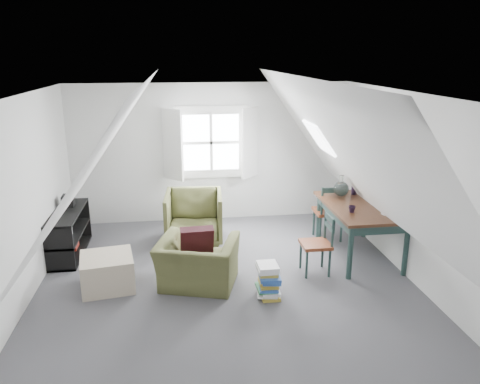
{
  "coord_description": "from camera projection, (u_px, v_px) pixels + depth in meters",
  "views": [
    {
      "loc": [
        -0.59,
        -5.55,
        2.98
      ],
      "look_at": [
        0.24,
        0.6,
        1.14
      ],
      "focal_mm": 35.0,
      "sensor_mm": 36.0,
      "label": 1
    }
  ],
  "objects": [
    {
      "name": "floor",
      "position": [
        228.0,
        288.0,
        6.2
      ],
      "size": [
        5.5,
        5.5,
        0.0
      ],
      "primitive_type": "plane",
      "color": "#46464A",
      "rests_on": "ground"
    },
    {
      "name": "ceiling",
      "position": [
        227.0,
        96.0,
        5.49
      ],
      "size": [
        5.5,
        5.5,
        0.0
      ],
      "primitive_type": "plane",
      "rotation": [
        3.14,
        0.0,
        0.0
      ],
      "color": "white",
      "rests_on": "wall_back"
    },
    {
      "name": "wall_back",
      "position": [
        211.0,
        153.0,
        8.46
      ],
      "size": [
        5.0,
        0.0,
        5.0
      ],
      "primitive_type": "plane",
      "rotation": [
        1.57,
        0.0,
        0.0
      ],
      "color": "silver",
      "rests_on": "ground"
    },
    {
      "name": "wall_front",
      "position": [
        270.0,
        314.0,
        3.23
      ],
      "size": [
        5.0,
        0.0,
        5.0
      ],
      "primitive_type": "plane",
      "rotation": [
        -1.57,
        0.0,
        0.0
      ],
      "color": "silver",
      "rests_on": "ground"
    },
    {
      "name": "wall_left",
      "position": [
        17.0,
        206.0,
        5.52
      ],
      "size": [
        0.0,
        5.5,
        5.5
      ],
      "primitive_type": "plane",
      "rotation": [
        1.57,
        0.0,
        1.57
      ],
      "color": "silver",
      "rests_on": "ground"
    },
    {
      "name": "wall_right",
      "position": [
        416.0,
        190.0,
        6.16
      ],
      "size": [
        0.0,
        5.5,
        5.5
      ],
      "primitive_type": "plane",
      "rotation": [
        1.57,
        0.0,
        -1.57
      ],
      "color": "silver",
      "rests_on": "ground"
    },
    {
      "name": "slope_left",
      "position": [
        96.0,
        160.0,
        5.5
      ],
      "size": [
        3.19,
        5.5,
        4.48
      ],
      "primitive_type": "plane",
      "rotation": [
        0.0,
        2.19,
        0.0
      ],
      "color": "white",
      "rests_on": "wall_left"
    },
    {
      "name": "slope_right",
      "position": [
        349.0,
        153.0,
        5.89
      ],
      "size": [
        3.19,
        5.5,
        4.48
      ],
      "primitive_type": "plane",
      "rotation": [
        0.0,
        -2.19,
        0.0
      ],
      "color": "white",
      "rests_on": "wall_right"
    },
    {
      "name": "dormer_window",
      "position": [
        211.0,
        143.0,
        8.33
      ],
      "size": [
        1.71,
        0.35,
        1.3
      ],
      "color": "white",
      "rests_on": "wall_back"
    },
    {
      "name": "skylight",
      "position": [
        319.0,
        138.0,
        7.14
      ],
      "size": [
        0.35,
        0.75,
        0.47
      ],
      "primitive_type": "cube",
      "rotation": [
        0.0,
        0.95,
        0.0
      ],
      "color": "white",
      "rests_on": "slope_right"
    },
    {
      "name": "armchair_near",
      "position": [
        198.0,
        285.0,
        6.26
      ],
      "size": [
        1.21,
        1.12,
        0.65
      ],
      "primitive_type": "imported",
      "rotation": [
        0.0,
        0.0,
        2.85
      ],
      "color": "#474926",
      "rests_on": "floor"
    },
    {
      "name": "armchair_far",
      "position": [
        195.0,
        241.0,
        7.73
      ],
      "size": [
        0.97,
        0.99,
        0.85
      ],
      "primitive_type": "imported",
      "rotation": [
        0.0,
        0.0,
        -0.07
      ],
      "color": "#474926",
      "rests_on": "floor"
    },
    {
      "name": "throw_pillow",
      "position": [
        197.0,
        242.0,
        6.24
      ],
      "size": [
        0.45,
        0.28,
        0.46
      ],
      "primitive_type": "cube",
      "rotation": [
        0.31,
        0.0,
        0.06
      ],
      "color": "#340E14",
      "rests_on": "armchair_near"
    },
    {
      "name": "ottoman",
      "position": [
        107.0,
        272.0,
        6.16
      ],
      "size": [
        0.76,
        0.76,
        0.44
      ],
      "primitive_type": "cube",
      "rotation": [
        0.0,
        0.0,
        0.17
      ],
      "color": "tan",
      "rests_on": "floor"
    },
    {
      "name": "dining_table",
      "position": [
        360.0,
        212.0,
        6.99
      ],
      "size": [
        0.98,
        1.63,
        0.81
      ],
      "rotation": [
        0.0,
        0.0,
        -0.01
      ],
      "color": "#341D12",
      "rests_on": "floor"
    },
    {
      "name": "demijohn",
      "position": [
        341.0,
        188.0,
        7.33
      ],
      "size": [
        0.24,
        0.24,
        0.33
      ],
      "rotation": [
        0.0,
        0.0,
        0.25
      ],
      "color": "silver",
      "rests_on": "dining_table"
    },
    {
      "name": "vase_twigs",
      "position": [
        354.0,
        186.0,
        7.46
      ],
      "size": [
        0.08,
        0.09,
        0.64
      ],
      "rotation": [
        0.0,
        0.0,
        -0.2
      ],
      "color": "black",
      "rests_on": "dining_table"
    },
    {
      "name": "cup",
      "position": [
        352.0,
        212.0,
        6.64
      ],
      "size": [
        0.12,
        0.12,
        0.09
      ],
      "primitive_type": "imported",
      "rotation": [
        0.0,
        0.0,
        -0.15
      ],
      "color": "black",
      "rests_on": "dining_table"
    },
    {
      "name": "paper_box",
      "position": [
        386.0,
        213.0,
        6.55
      ],
      "size": [
        0.13,
        0.1,
        0.04
      ],
      "primitive_type": "cube",
      "rotation": [
        0.0,
        0.0,
        0.19
      ],
      "color": "white",
      "rests_on": "dining_table"
    },
    {
      "name": "dining_chair_far",
      "position": [
        329.0,
        211.0,
        7.68
      ],
      "size": [
        0.44,
        0.44,
        0.95
      ],
      "rotation": [
        0.0,
        0.0,
        2.79
      ],
      "color": "maroon",
      "rests_on": "floor"
    },
    {
      "name": "dining_chair_near",
      "position": [
        318.0,
        243.0,
        6.51
      ],
      "size": [
        0.4,
        0.4,
        0.85
      ],
      "rotation": [
        0.0,
        0.0,
        -1.61
      ],
      "color": "maroon",
      "rests_on": "floor"
    },
    {
      "name": "media_shelf",
      "position": [
        67.0,
        236.0,
        7.13
      ],
      "size": [
        0.45,
        1.34,
        0.69
      ],
      "rotation": [
        0.0,
        0.0,
        -0.06
      ],
      "color": "black",
      "rests_on": "floor"
    },
    {
      "name": "electronics_box",
      "position": [
        68.0,
        201.0,
        7.28
      ],
      "size": [
        0.19,
        0.25,
        0.19
      ],
      "primitive_type": "cube",
      "rotation": [
        0.0,
        0.0,
        0.07
      ],
      "color": "black",
      "rests_on": "media_shelf"
    },
    {
      "name": "magazine_stack",
      "position": [
        269.0,
        281.0,
        5.91
      ],
      "size": [
        0.33,
        0.39,
        0.44
      ],
      "rotation": [
        0.0,
        0.0,
        0.19
      ],
      "color": "#B29933",
      "rests_on": "floor"
    }
  ]
}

